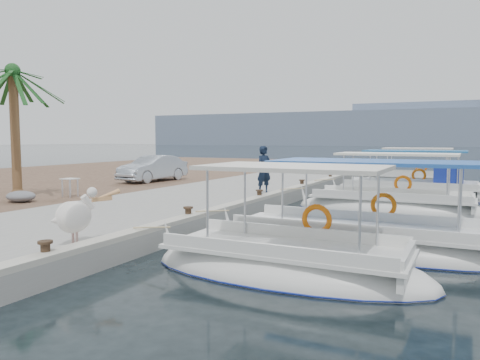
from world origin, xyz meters
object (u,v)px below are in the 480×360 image
Objects in this scene: fishing_caique_b at (362,246)px; fishing_caique_c at (390,209)px; fishing_caique_d at (412,194)px; fishing_caique_e at (414,183)px; pelican at (76,215)px; fisherman at (264,170)px; date_palm at (13,72)px; fishing_caique_a at (286,269)px; parked_car at (153,168)px.

fishing_caique_b is 6.69m from fishing_caique_c.
fishing_caique_c and fishing_caique_d have the same top height.
fishing_caique_d is at bearing -84.92° from fishing_caique_e.
fishing_caique_e is at bearing 78.60° from pelican.
fisherman is (-5.16, -5.45, 1.30)m from fishing_caique_d.
fishing_caique_d is at bearing 39.87° from date_palm.
fisherman is at bearing 34.62° from date_palm.
date_palm is at bearing 164.39° from fishing_caique_a.
fishing_caique_a is 13.65m from date_palm.
fishing_caique_d is at bearing 86.59° from fishing_caique_a.
fishing_caique_b and fishing_caique_e have the same top height.
fishing_caique_a and fishing_caique_c have the same top height.
fisherman is (-4.56, -12.15, 1.36)m from fishing_caique_e.
fishing_caique_c is (0.61, 9.49, -0.00)m from fishing_caique_a.
fishing_caique_b is 14.10m from date_palm.
fishing_caique_c is 1.72× the size of parked_car.
date_palm reaches higher than fishing_caique_d.
fishing_caique_e is at bearing 92.15° from fishing_caique_b.
date_palm is at bearing 148.75° from pelican.
parked_car is (-12.22, -9.39, 1.06)m from fishing_caique_e.
fisherman is (-4.31, 8.84, 1.36)m from fishing_caique_a.
fishing_caique_d is at bearing 71.96° from pelican.
fisherman is (-0.05, 10.25, 0.37)m from pelican.
fishing_caique_e is 22.87m from pelican.
fishing_caique_d is 16.53m from pelican.
fishing_caique_c is (-0.33, 6.69, 0.00)m from fishing_caique_b.
fisherman is 8.14m from parked_car.
fishing_caique_a is at bearing -93.69° from fishing_caique_c.
pelican is at bearing -154.44° from fisherman.
fishing_caique_c is 11.51m from fishing_caique_e.
fishing_caique_a is at bearing -93.41° from fishing_caique_d.
pelican is at bearing -101.40° from fishing_caique_e.
fisherman is 0.35× the size of date_palm.
fishing_caique_c is 12.80m from parked_car.
fisherman reaches higher than parked_car.
fishing_caique_d is at bearing 17.16° from parked_car.
fishing_caique_a reaches higher than pelican.
date_palm is at bearing -154.57° from fishing_caique_c.
date_palm is (-12.44, -17.59, 5.11)m from fishing_caique_e.
fishing_caique_a is 0.80× the size of fishing_caique_d.
fishing_caique_c is at bearing -92.84° from fishing_caique_d.
fishing_caique_a is 9.93m from fisherman.
fishing_caique_e is at bearing 4.72° from fisherman.
fishing_caique_a is 16.70m from parked_car.
parked_car reaches higher than pelican.
fisherman is at bearing -110.59° from fishing_caique_e.
fishing_caique_e is at bearing 54.73° from date_palm.
fishing_caique_d is at bearing -18.12° from fisherman.
fishing_caique_a is 2.96m from fishing_caique_b.
date_palm is (-13.04, -10.89, 5.05)m from fishing_caique_d.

